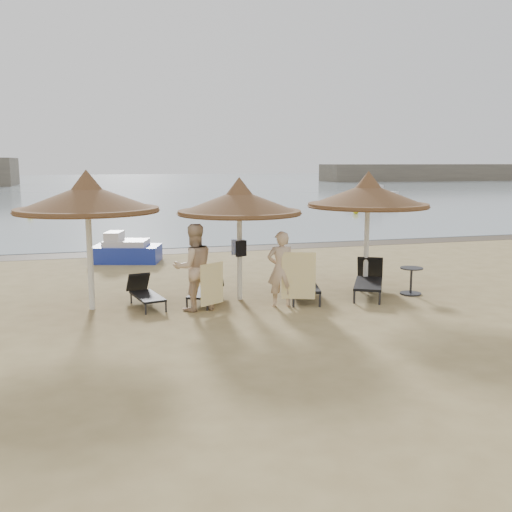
{
  "coord_description": "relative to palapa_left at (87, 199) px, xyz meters",
  "views": [
    {
      "loc": [
        -3.74,
        -12.44,
        3.4
      ],
      "look_at": [
        0.08,
        1.2,
        1.06
      ],
      "focal_mm": 40.0,
      "sensor_mm": 36.0,
      "label": 1
    }
  ],
  "objects": [
    {
      "name": "person_left",
      "position": [
        2.29,
        -0.7,
        -1.41
      ],
      "size": [
        1.18,
        0.87,
        2.34
      ],
      "primitive_type": "imported",
      "rotation": [
        0.0,
        0.0,
        3.31
      ],
      "color": "#CEAB87",
      "rests_on": "ground"
    },
    {
      "name": "pedal_boat",
      "position": [
        1.1,
        6.37,
        -2.19
      ],
      "size": [
        2.52,
        1.91,
        1.04
      ],
      "rotation": [
        0.0,
        0.0,
        -0.29
      ],
      "color": "#1D2F9A",
      "rests_on": "ground"
    },
    {
      "name": "bag_dark",
      "position": [
        3.56,
        -0.14,
        -1.27
      ],
      "size": [
        0.29,
        0.2,
        0.39
      ],
      "rotation": [
        0.0,
        0.0,
        0.43
      ],
      "color": "black",
      "rests_on": "ground"
    },
    {
      "name": "towel_right",
      "position": [
        4.68,
        -1.18,
        -1.81
      ],
      "size": [
        0.75,
        0.29,
        1.11
      ],
      "rotation": [
        0.0,
        0.0,
        -0.35
      ],
      "color": "yellow",
      "rests_on": "ground"
    },
    {
      "name": "side_table",
      "position": [
        7.98,
        -0.65,
        -2.25
      ],
      "size": [
        0.58,
        0.58,
        0.71
      ],
      "rotation": [
        0.0,
        0.0,
        -0.27
      ],
      "color": "#26272B",
      "rests_on": "ground"
    },
    {
      "name": "buoy_left",
      "position": [
        -3.84,
        24.57,
        -2.4
      ],
      "size": [
        0.35,
        0.35,
        0.35
      ],
      "primitive_type": "sphere",
      "color": "yellow",
      "rests_on": "ground"
    },
    {
      "name": "palapa_right",
      "position": [
        7.08,
        0.17,
        -0.05
      ],
      "size": [
        3.2,
        3.2,
        3.17
      ],
      "rotation": [
        0.0,
        0.0,
        -0.41
      ],
      "color": "silver",
      "rests_on": "ground"
    },
    {
      "name": "bag_patterned",
      "position": [
        3.56,
        0.2,
        -1.28
      ],
      "size": [
        0.33,
        0.21,
        0.39
      ],
      "rotation": [
        0.0,
        0.0,
        -0.37
      ],
      "color": "white",
      "rests_on": "ground"
    },
    {
      "name": "buoy_right",
      "position": [
        16.64,
        20.82,
        -2.39
      ],
      "size": [
        0.37,
        0.37,
        0.37
      ],
      "primitive_type": "sphere",
      "color": "yellow",
      "rests_on": "ground"
    },
    {
      "name": "lounger_near_left",
      "position": [
        2.73,
        0.05,
        -2.25
      ],
      "size": [
        1.19,
        1.69,
        0.73
      ],
      "rotation": [
        0.0,
        0.0,
        -0.45
      ],
      "color": "#26272B",
      "rests_on": "ground"
    },
    {
      "name": "lounger_far_left",
      "position": [
        1.22,
        0.06,
        -2.26
      ],
      "size": [
        0.84,
        1.66,
        0.71
      ],
      "rotation": [
        0.0,
        0.0,
        0.21
      ],
      "color": "#26272B",
      "rests_on": "ground"
    },
    {
      "name": "palapa_left",
      "position": [
        0.0,
        0.0,
        0.0
      ],
      "size": [
        3.27,
        3.27,
        3.24
      ],
      "rotation": [
        0.0,
        0.0,
        0.37
      ],
      "color": "silver",
      "rests_on": "ground"
    },
    {
      "name": "ground",
      "position": [
        3.94,
        -1.06,
        -2.58
      ],
      "size": [
        160.0,
        160.0,
        0.0
      ],
      "primitive_type": "plane",
      "color": "tan",
      "rests_on": "ground"
    },
    {
      "name": "sea",
      "position": [
        3.94,
        78.94,
        -2.56
      ],
      "size": [
        200.0,
        140.0,
        0.03
      ],
      "primitive_type": "cube",
      "color": "#81949E",
      "rests_on": "ground"
    },
    {
      "name": "towel_left",
      "position": [
        2.64,
        -1.05,
        -1.91
      ],
      "size": [
        0.6,
        0.37,
        0.96
      ],
      "rotation": [
        0.0,
        0.0,
        0.54
      ],
      "color": "yellow",
      "rests_on": "ground"
    },
    {
      "name": "lounger_near_right",
      "position": [
        5.16,
        -0.08,
        -2.16
      ],
      "size": [
        1.16,
        2.19,
        0.93
      ],
      "rotation": [
        0.0,
        0.0,
        -0.24
      ],
      "color": "#26272B",
      "rests_on": "ground"
    },
    {
      "name": "wet_sand_strip",
      "position": [
        3.94,
        8.34,
        -2.57
      ],
      "size": [
        200.0,
        1.6,
        0.01
      ],
      "primitive_type": "cube",
      "color": "#4D4131",
      "rests_on": "ground"
    },
    {
      "name": "palapa_center",
      "position": [
        3.56,
        0.02,
        -0.15
      ],
      "size": [
        3.07,
        3.07,
        3.04
      ],
      "rotation": [
        0.0,
        0.0,
        0.07
      ],
      "color": "silver",
      "rests_on": "ground"
    },
    {
      "name": "person_right",
      "position": [
        4.33,
        -0.93,
        -1.53
      ],
      "size": [
        1.07,
        0.8,
        2.1
      ],
      "primitive_type": "imported",
      "rotation": [
        0.0,
        0.0,
        2.95
      ],
      "color": "#CEAB87",
      "rests_on": "ground"
    },
    {
      "name": "lounger_far_right",
      "position": [
        6.93,
        -0.35,
        -2.17
      ],
      "size": [
        1.55,
        2.08,
        0.9
      ],
      "rotation": [
        0.0,
        0.0,
        -0.5
      ],
      "color": "#26272B",
      "rests_on": "ground"
    },
    {
      "name": "buoy_mid",
      "position": [
        9.28,
        27.79,
        -2.39
      ],
      "size": [
        0.37,
        0.37,
        0.37
      ],
      "primitive_type": "sphere",
      "color": "yellow",
      "rests_on": "ground"
    }
  ]
}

